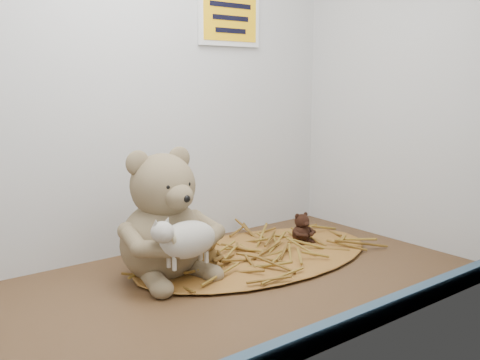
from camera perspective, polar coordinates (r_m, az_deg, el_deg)
alcove_shell at (r=103.54cm, az=-7.94°, el=13.36°), size 120.40×60.20×90.40cm
front_rail at (r=82.28cm, az=6.71°, el=-16.94°), size 119.28×2.20×3.60cm
straw_bed at (r=123.04cm, az=1.90°, el=-8.03°), size 60.50×35.13×1.17cm
main_teddy at (r=109.09cm, az=-8.33°, el=-3.60°), size 22.31×23.45×26.58cm
toy_lamb at (r=102.00cm, az=-5.63°, el=-6.36°), size 15.48×9.44×10.00cm
mini_teddy_tan at (r=112.85cm, az=-3.56°, el=-7.36°), size 8.01×8.24×7.84cm
mini_teddy_brown at (r=131.60cm, az=6.57°, el=-4.93°), size 6.40×6.70×7.32cm
wall_sign at (r=137.84cm, az=-1.15°, el=16.87°), size 16.00×1.20×11.00cm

